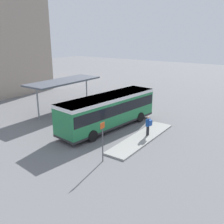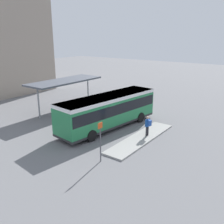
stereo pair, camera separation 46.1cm
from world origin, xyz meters
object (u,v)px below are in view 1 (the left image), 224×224
Objects in this scene: pedestrian_waiting at (148,125)px; platform_sign at (103,140)px; city_bus at (109,109)px; bicycle_green at (132,103)px; bicycle_red at (136,104)px; bicycle_blue at (126,102)px; bicycle_orange at (142,105)px.

platform_sign is (-5.66, 0.51, 0.47)m from pedestrian_waiting.
city_bus is 8.23m from bicycle_green.
platform_sign is (-13.35, -5.71, 1.21)m from bicycle_green.
bicycle_blue is (0.19, 1.54, 0.06)m from bicycle_red.
city_bus is at bearing 88.81° from bicycle_orange.
bicycle_orange is 0.99× the size of bicycle_blue.
city_bus is 4.09m from pedestrian_waiting.
pedestrian_waiting is 0.95× the size of bicycle_orange.
city_bus is at bearing 32.34° from platform_sign.
bicycle_blue is (7.51, 6.99, -0.70)m from pedestrian_waiting.
city_bus is 6.38× the size of pedestrian_waiting.
city_bus reaches higher than bicycle_red.
pedestrian_waiting is at bearing -81.58° from city_bus.
bicycle_orange is at bearing 17.61° from platform_sign.
bicycle_orange is at bearing 11.90° from city_bus.
city_bus reaches higher than bicycle_green.
bicycle_green reaches higher than bicycle_red.
bicycle_green is at bearing -47.54° from pedestrian_waiting.
bicycle_green is (0.37, 0.77, 0.01)m from bicycle_red.
platform_sign reaches higher than bicycle_orange.
bicycle_red is at bearing 5.58° from bicycle_orange.
pedestrian_waiting is at bearing 132.91° from bicycle_red.
city_bus reaches higher than pedestrian_waiting.
bicycle_red is (-0.16, 0.77, -0.05)m from bicycle_orange.
pedestrian_waiting reaches higher than bicycle_blue.
bicycle_red is (7.33, 5.45, -0.75)m from pedestrian_waiting.
city_bus is at bearing 4.98° from pedestrian_waiting.
bicycle_blue reaches higher than bicycle_orange.
pedestrian_waiting is 1.11× the size of bicycle_red.
bicycle_red is at bearing 17.83° from city_bus.
pedestrian_waiting reaches higher than bicycle_orange.
platform_sign is at bearing 117.11° from bicycle_red.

